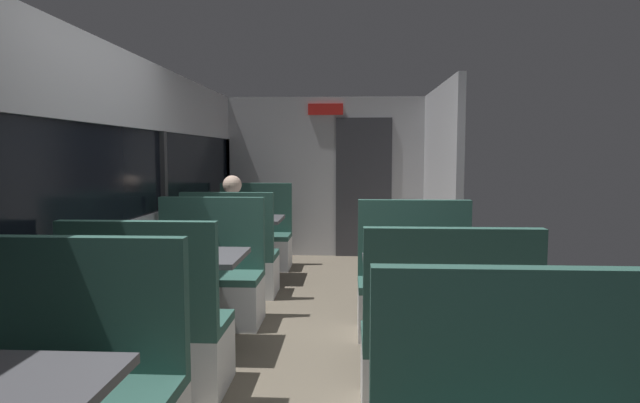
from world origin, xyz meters
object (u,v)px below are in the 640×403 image
at_px(bench_mid_window_facing_end, 150,340).
at_px(coffee_cup_secondary, 251,214).
at_px(bench_rear_aisle_facing_entry, 416,295).
at_px(dining_table_far_window, 244,226).
at_px(coffee_cup_primary, 156,250).
at_px(bench_rear_aisle_facing_end, 445,358).
at_px(bench_far_window_facing_entry, 254,243).
at_px(dining_table_mid_window, 183,268).
at_px(dining_table_rear_aisle, 428,277).
at_px(bench_mid_window_facing_entry, 208,286).
at_px(seated_passenger, 232,244).
at_px(bench_far_window_facing_end, 231,264).

height_order(bench_mid_window_facing_end, coffee_cup_secondary, bench_mid_window_facing_end).
bearing_deg(bench_rear_aisle_facing_entry, bench_mid_window_facing_end, -146.19).
relative_size(dining_table_far_window, coffee_cup_primary, 10.00).
distance_m(bench_rear_aisle_facing_end, bench_rear_aisle_facing_entry, 1.40).
height_order(bench_far_window_facing_entry, bench_rear_aisle_facing_end, same).
bearing_deg(dining_table_mid_window, bench_mid_window_facing_end, -90.00).
distance_m(dining_table_rear_aisle, coffee_cup_secondary, 3.02).
xyz_separation_m(dining_table_rear_aisle, coffee_cup_primary, (-1.96, 0.11, 0.15)).
xyz_separation_m(dining_table_far_window, coffee_cup_secondary, (0.09, -0.05, 0.15)).
bearing_deg(bench_mid_window_facing_entry, dining_table_mid_window, -90.00).
bearing_deg(seated_passenger, dining_table_far_window, 90.00).
xyz_separation_m(dining_table_mid_window, bench_far_window_facing_entry, (0.00, 3.04, -0.31)).
bearing_deg(coffee_cup_primary, bench_mid_window_facing_entry, 77.52).
xyz_separation_m(dining_table_far_window, bench_rear_aisle_facing_end, (1.79, -3.24, -0.31)).
relative_size(dining_table_mid_window, bench_rear_aisle_facing_entry, 0.82).
height_order(bench_mid_window_facing_end, bench_rear_aisle_facing_end, same).
relative_size(bench_mid_window_facing_end, coffee_cup_primary, 12.22).
bearing_deg(dining_table_mid_window, bench_rear_aisle_facing_entry, 15.59).
bearing_deg(dining_table_mid_window, bench_rear_aisle_facing_end, -26.68).
bearing_deg(bench_far_window_facing_entry, dining_table_mid_window, -90.00).
distance_m(bench_mid_window_facing_entry, coffee_cup_primary, 0.93).
bearing_deg(bench_mid_window_facing_end, coffee_cup_primary, 105.90).
relative_size(dining_table_mid_window, seated_passenger, 0.71).
height_order(dining_table_mid_window, bench_far_window_facing_entry, bench_far_window_facing_entry).
height_order(bench_mid_window_facing_entry, coffee_cup_primary, bench_mid_window_facing_entry).
relative_size(dining_table_rear_aisle, coffee_cup_secondary, 10.00).
distance_m(dining_table_mid_window, seated_passenger, 1.71).
xyz_separation_m(dining_table_rear_aisle, bench_rear_aisle_facing_entry, (0.00, 0.70, -0.31)).
xyz_separation_m(seated_passenger, coffee_cup_primary, (-0.17, -1.80, 0.25)).
xyz_separation_m(bench_mid_window_facing_entry, bench_far_window_facing_entry, (0.00, 2.34, 0.00)).
xyz_separation_m(bench_far_window_facing_entry, bench_rear_aisle_facing_entry, (1.79, -2.54, 0.00)).
xyz_separation_m(seated_passenger, coffee_cup_secondary, (0.09, 0.58, 0.25)).
height_order(bench_rear_aisle_facing_entry, coffee_cup_secondary, bench_rear_aisle_facing_entry).
height_order(bench_far_window_facing_entry, seated_passenger, seated_passenger).
height_order(bench_mid_window_facing_end, dining_table_far_window, bench_mid_window_facing_end).
xyz_separation_m(bench_rear_aisle_facing_end, coffee_cup_primary, (-1.96, 0.81, 0.46)).
distance_m(bench_mid_window_facing_end, bench_far_window_facing_entry, 3.73).
bearing_deg(dining_table_far_window, bench_rear_aisle_facing_entry, -45.73).
bearing_deg(bench_mid_window_facing_entry, coffee_cup_secondary, 86.67).
distance_m(bench_mid_window_facing_entry, bench_far_window_facing_entry, 2.34).
distance_m(bench_far_window_facing_end, coffee_cup_secondary, 0.80).
bearing_deg(dining_table_rear_aisle, bench_rear_aisle_facing_entry, 90.00).
relative_size(bench_rear_aisle_facing_entry, coffee_cup_secondary, 12.22).
bearing_deg(bench_rear_aisle_facing_end, dining_table_rear_aisle, 90.00).
distance_m(bench_far_window_facing_entry, seated_passenger, 1.34).
distance_m(bench_mid_window_facing_entry, dining_table_rear_aisle, 2.03).
height_order(dining_table_far_window, bench_rear_aisle_facing_end, bench_rear_aisle_facing_end).
xyz_separation_m(bench_far_window_facing_end, bench_far_window_facing_entry, (0.00, 1.40, 0.00)).
bearing_deg(bench_mid_window_facing_end, bench_far_window_facing_entry, 90.00).
distance_m(bench_mid_window_facing_entry, coffee_cup_secondary, 1.66).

